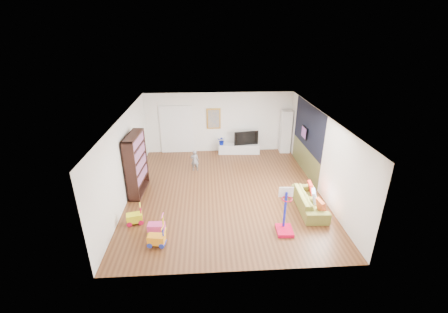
{
  "coord_description": "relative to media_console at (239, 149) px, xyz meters",
  "views": [
    {
      "loc": [
        -0.6,
        -9.09,
        5.28
      ],
      "look_at": [
        0.0,
        0.4,
        1.15
      ],
      "focal_mm": 24.0,
      "sensor_mm": 36.0,
      "label": 1
    }
  ],
  "objects": [
    {
      "name": "pillow_right",
      "position": [
        1.92,
        -4.11,
        0.21
      ],
      "size": [
        0.15,
        0.4,
        0.39
      ],
      "primitive_type": "cube",
      "rotation": [
        0.0,
        0.0,
        -0.12
      ],
      "color": "red",
      "rests_on": "sofa"
    },
    {
      "name": "vase_plant",
      "position": [
        -0.78,
        -0.04,
        0.42
      ],
      "size": [
        0.42,
        0.39,
        0.4
      ],
      "primitive_type": "imported",
      "rotation": [
        0.0,
        0.0,
        -0.23
      ],
      "color": "#061496",
      "rests_on": "media_console"
    },
    {
      "name": "wall_left",
      "position": [
        -4.12,
        -3.41,
        1.14
      ],
      "size": [
        0.0,
        7.5,
        2.7
      ],
      "primitive_type": "cube",
      "color": "silver",
      "rests_on": "ground"
    },
    {
      "name": "ride_on_pink",
      "position": [
        -2.9,
        -5.64,
        0.09
      ],
      "size": [
        0.47,
        0.3,
        0.61
      ],
      "primitive_type": "cube",
      "rotation": [
        0.0,
        0.0,
        -0.04
      ],
      "color": "#E63F93",
      "rests_on": "ground"
    },
    {
      "name": "basketball_hoop",
      "position": [
        0.65,
        -5.78,
        0.45
      ],
      "size": [
        0.48,
        0.57,
        1.32
      ],
      "primitive_type": "cube",
      "rotation": [
        0.0,
        0.0,
        -0.05
      ],
      "color": "#BF052D",
      "rests_on": "ground"
    },
    {
      "name": "tall_cabinet",
      "position": [
        2.1,
        0.05,
        0.75
      ],
      "size": [
        0.47,
        0.47,
        1.93
      ],
      "primitive_type": "cube",
      "rotation": [
        0.0,
        0.0,
        -0.05
      ],
      "color": "white",
      "rests_on": "ground"
    },
    {
      "name": "media_console",
      "position": [
        0.0,
        0.0,
        0.0
      ],
      "size": [
        1.86,
        0.57,
        0.43
      ],
      "primitive_type": "cube",
      "rotation": [
        0.0,
        0.0,
        -0.06
      ],
      "color": "silver",
      "rests_on": "ground"
    },
    {
      "name": "floor",
      "position": [
        -0.87,
        -3.41,
        -0.21
      ],
      "size": [
        6.5,
        7.5,
        0.0
      ],
      "primitive_type": "cube",
      "color": "brown",
      "rests_on": "ground"
    },
    {
      "name": "tv",
      "position": [
        0.29,
        0.0,
        0.53
      ],
      "size": [
        1.1,
        0.3,
        0.63
      ],
      "primitive_type": "imported",
      "rotation": [
        0.0,
        0.0,
        0.14
      ],
      "color": "black",
      "rests_on": "media_console"
    },
    {
      "name": "ceiling",
      "position": [
        -0.87,
        -3.41,
        2.49
      ],
      "size": [
        6.5,
        7.5,
        0.0
      ],
      "primitive_type": "cube",
      "color": "white",
      "rests_on": "ground"
    },
    {
      "name": "artwork_right",
      "position": [
        2.3,
        -1.81,
        1.34
      ],
      "size": [
        0.04,
        0.56,
        0.46
      ],
      "primitive_type": "cube",
      "color": "#7F3F8C",
      "rests_on": "wall_right"
    },
    {
      "name": "doorway",
      "position": [
        -2.77,
        0.3,
        0.84
      ],
      "size": [
        1.45,
        0.06,
        2.1
      ],
      "primitive_type": "cube",
      "color": "white",
      "rests_on": "ground"
    },
    {
      "name": "pillow_left",
      "position": [
        1.86,
        -5.19,
        0.21
      ],
      "size": [
        0.16,
        0.4,
        0.39
      ],
      "primitive_type": "cube",
      "rotation": [
        0.0,
        0.0,
        0.15
      ],
      "color": "#C9512B",
      "rests_on": "sofa"
    },
    {
      "name": "sofa",
      "position": [
        1.72,
        -4.67,
        0.05
      ],
      "size": [
        0.78,
        1.86,
        0.54
      ],
      "primitive_type": "imported",
      "rotation": [
        0.0,
        0.0,
        1.54
      ],
      "color": "olive",
      "rests_on": "ground"
    },
    {
      "name": "wall_back",
      "position": [
        -0.87,
        0.34,
        1.14
      ],
      "size": [
        6.5,
        0.0,
        2.7
      ],
      "primitive_type": "cube",
      "color": "silver",
      "rests_on": "ground"
    },
    {
      "name": "ride_on_orange",
      "position": [
        -2.83,
        -6.11,
        0.08
      ],
      "size": [
        0.47,
        0.33,
        0.59
      ],
      "primitive_type": "cube",
      "rotation": [
        0.0,
        0.0,
        -0.13
      ],
      "color": "orange",
      "rests_on": "ground"
    },
    {
      "name": "olive_wainscot",
      "position": [
        2.37,
        -2.01,
        0.29
      ],
      "size": [
        0.01,
        3.2,
        1.0
      ],
      "primitive_type": "cube",
      "color": "brown",
      "rests_on": "wall_right"
    },
    {
      "name": "child",
      "position": [
        -1.94,
        -1.68,
        0.22
      ],
      "size": [
        0.32,
        0.22,
        0.86
      ],
      "primitive_type": "imported",
      "rotation": [
        0.0,
        0.0,
        3.17
      ],
      "color": "slate",
      "rests_on": "ground"
    },
    {
      "name": "wall_right",
      "position": [
        2.38,
        -3.41,
        1.14
      ],
      "size": [
        0.0,
        7.5,
        2.7
      ],
      "primitive_type": "cube",
      "color": "silver",
      "rests_on": "ground"
    },
    {
      "name": "pillow_center",
      "position": [
        1.86,
        -4.64,
        0.21
      ],
      "size": [
        0.21,
        0.41,
        0.4
      ],
      "primitive_type": "cube",
      "rotation": [
        0.0,
        0.0,
        -0.29
      ],
      "color": "white",
      "rests_on": "sofa"
    },
    {
      "name": "bookshelf",
      "position": [
        -3.84,
        -3.22,
        0.83
      ],
      "size": [
        0.46,
        1.45,
        2.08
      ],
      "primitive_type": "cube",
      "rotation": [
        0.0,
        0.0,
        -0.06
      ],
      "color": "black",
      "rests_on": "ground"
    },
    {
      "name": "wall_front",
      "position": [
        -0.87,
        -7.16,
        1.14
      ],
      "size": [
        6.5,
        0.0,
        2.7
      ],
      "primitive_type": "cube",
      "color": "white",
      "rests_on": "ground"
    },
    {
      "name": "navy_accent",
      "position": [
        2.37,
        -2.01,
        1.64
      ],
      "size": [
        0.01,
        3.2,
        1.7
      ],
      "primitive_type": "cube",
      "color": "black",
      "rests_on": "wall_right"
    },
    {
      "name": "painting_back",
      "position": [
        -1.12,
        0.3,
        1.34
      ],
      "size": [
        0.62,
        0.06,
        0.92
      ],
      "primitive_type": "cube",
      "color": "gold",
      "rests_on": "wall_back"
    },
    {
      "name": "ride_on_yellow",
      "position": [
        -3.6,
        -5.11,
        0.08
      ],
      "size": [
        0.5,
        0.37,
        0.6
      ],
      "primitive_type": "cube",
      "rotation": [
        0.0,
        0.0,
        0.23
      ],
      "color": "yellow",
      "rests_on": "ground"
    }
  ]
}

